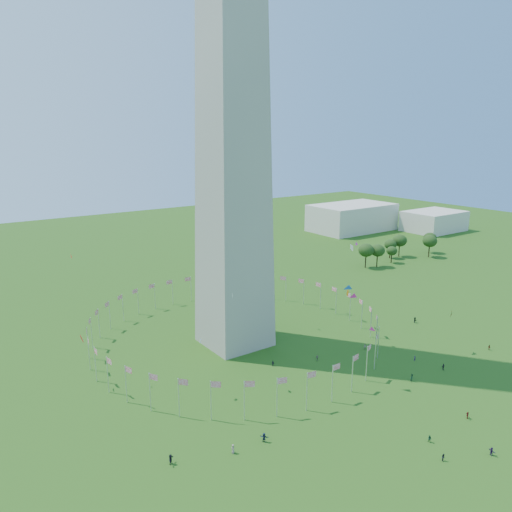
% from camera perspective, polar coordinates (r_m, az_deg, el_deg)
% --- Properties ---
extents(ground, '(600.00, 600.00, 0.00)m').
position_cam_1_polar(ground, '(112.03, 12.34, -18.10)').
color(ground, '#1F4710').
rests_on(ground, ground).
extents(washington_monument, '(16.80, 16.80, 169.00)m').
position_cam_1_polar(washington_monument, '(135.86, -2.83, 24.84)').
color(washington_monument, '#A5A093').
rests_on(washington_monument, ground).
extents(flag_ring, '(80.24, 80.24, 9.00)m').
position_cam_1_polar(flag_ring, '(144.15, -2.45, -8.19)').
color(flag_ring, silver).
rests_on(flag_ring, ground).
extents(gov_building_east_a, '(50.00, 30.00, 16.00)m').
position_cam_1_polar(gov_building_east_a, '(311.41, 10.90, 4.36)').
color(gov_building_east_a, beige).
rests_on(gov_building_east_a, ground).
extents(gov_building_east_b, '(35.00, 25.00, 12.00)m').
position_cam_1_polar(gov_building_east_b, '(323.57, 19.67, 3.79)').
color(gov_building_east_b, beige).
rests_on(gov_building_east_b, ground).
extents(crowd, '(95.64, 71.74, 1.99)m').
position_cam_1_polar(crowd, '(116.44, 13.98, -16.37)').
color(crowd, '#1C2543').
rests_on(crowd, ground).
extents(kites_aloft, '(97.29, 72.51, 29.84)m').
position_cam_1_polar(kites_aloft, '(127.76, 10.80, -4.63)').
color(kites_aloft, '#CC2699').
rests_on(kites_aloft, ground).
extents(tree_line_east, '(53.81, 15.84, 10.72)m').
position_cam_1_polar(tree_line_east, '(243.97, 16.04, 0.70)').
color(tree_line_east, '#274A18').
rests_on(tree_line_east, ground).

